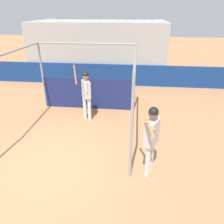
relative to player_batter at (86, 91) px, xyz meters
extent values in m
plane|color=#A8754C|center=(-0.47, -2.83, -1.13)|extent=(60.00, 60.00, 0.00)
cube|color=navy|center=(-0.47, 4.23, -0.57)|extent=(24.00, 0.12, 1.12)
cube|color=#9E9E99|center=(-0.47, 6.29, 0.46)|extent=(7.60, 4.00, 3.17)
cube|color=#1E6B3D|center=(-3.49, 4.69, 0.05)|extent=(0.45, 0.40, 0.10)
cube|color=#1E6B3D|center=(-3.49, 4.87, 0.28)|extent=(0.45, 0.06, 0.40)
cube|color=#1E6B3D|center=(-2.94, 4.69, 0.05)|extent=(0.45, 0.40, 0.10)
cube|color=#1E6B3D|center=(-2.94, 4.87, 0.28)|extent=(0.45, 0.06, 0.40)
cube|color=#1E6B3D|center=(-2.39, 4.69, 0.05)|extent=(0.45, 0.40, 0.10)
cube|color=#1E6B3D|center=(-2.39, 4.87, 0.28)|extent=(0.45, 0.06, 0.40)
cube|color=#1E6B3D|center=(-1.84, 4.69, 0.05)|extent=(0.45, 0.40, 0.10)
cube|color=#1E6B3D|center=(-1.84, 4.87, 0.28)|extent=(0.45, 0.06, 0.40)
cube|color=#1E6B3D|center=(-1.29, 4.69, 0.05)|extent=(0.45, 0.40, 0.10)
cube|color=#1E6B3D|center=(-1.29, 4.87, 0.28)|extent=(0.45, 0.06, 0.40)
cube|color=#1E6B3D|center=(-0.74, 4.69, 0.05)|extent=(0.45, 0.40, 0.10)
cube|color=#1E6B3D|center=(-0.74, 4.87, 0.28)|extent=(0.45, 0.06, 0.40)
cube|color=#1E6B3D|center=(-0.19, 4.69, 0.05)|extent=(0.45, 0.40, 0.10)
cube|color=#1E6B3D|center=(-0.19, 4.87, 0.28)|extent=(0.45, 0.06, 0.40)
cube|color=#1E6B3D|center=(0.36, 4.69, 0.05)|extent=(0.45, 0.40, 0.10)
cube|color=#1E6B3D|center=(0.36, 4.87, 0.28)|extent=(0.45, 0.06, 0.40)
cube|color=#1E6B3D|center=(0.91, 4.69, 0.05)|extent=(0.45, 0.40, 0.10)
cube|color=#1E6B3D|center=(0.91, 4.87, 0.28)|extent=(0.45, 0.06, 0.40)
cube|color=#1E6B3D|center=(1.46, 4.69, 0.05)|extent=(0.45, 0.40, 0.10)
cube|color=#1E6B3D|center=(1.46, 4.87, 0.28)|extent=(0.45, 0.06, 0.40)
cube|color=#1E6B3D|center=(2.01, 4.69, 0.05)|extent=(0.45, 0.40, 0.10)
cube|color=#1E6B3D|center=(2.01, 4.87, 0.28)|extent=(0.45, 0.06, 0.40)
cube|color=#1E6B3D|center=(2.56, 4.69, 0.05)|extent=(0.45, 0.40, 0.10)
cube|color=#1E6B3D|center=(2.56, 4.87, 0.28)|extent=(0.45, 0.06, 0.40)
cube|color=#1E6B3D|center=(-3.49, 5.49, 0.45)|extent=(0.45, 0.40, 0.10)
cube|color=#1E6B3D|center=(-3.49, 5.67, 0.68)|extent=(0.45, 0.06, 0.40)
cube|color=#1E6B3D|center=(-2.94, 5.49, 0.45)|extent=(0.45, 0.40, 0.10)
cube|color=#1E6B3D|center=(-2.94, 5.67, 0.68)|extent=(0.45, 0.06, 0.40)
cube|color=#1E6B3D|center=(-2.39, 5.49, 0.45)|extent=(0.45, 0.40, 0.10)
cube|color=#1E6B3D|center=(-2.39, 5.67, 0.68)|extent=(0.45, 0.06, 0.40)
cube|color=#1E6B3D|center=(-1.84, 5.49, 0.45)|extent=(0.45, 0.40, 0.10)
cube|color=#1E6B3D|center=(-1.84, 5.67, 0.68)|extent=(0.45, 0.06, 0.40)
cube|color=#1E6B3D|center=(-1.29, 5.49, 0.45)|extent=(0.45, 0.40, 0.10)
cube|color=#1E6B3D|center=(-1.29, 5.67, 0.68)|extent=(0.45, 0.06, 0.40)
cube|color=#1E6B3D|center=(-0.74, 5.49, 0.45)|extent=(0.45, 0.40, 0.10)
cube|color=#1E6B3D|center=(-0.74, 5.67, 0.68)|extent=(0.45, 0.06, 0.40)
cube|color=#1E6B3D|center=(-0.19, 5.49, 0.45)|extent=(0.45, 0.40, 0.10)
cube|color=#1E6B3D|center=(-0.19, 5.67, 0.68)|extent=(0.45, 0.06, 0.40)
cube|color=#1E6B3D|center=(0.36, 5.49, 0.45)|extent=(0.45, 0.40, 0.10)
cube|color=#1E6B3D|center=(0.36, 5.67, 0.68)|extent=(0.45, 0.06, 0.40)
cube|color=#1E6B3D|center=(0.91, 5.49, 0.45)|extent=(0.45, 0.40, 0.10)
cube|color=#1E6B3D|center=(0.91, 5.67, 0.68)|extent=(0.45, 0.06, 0.40)
cube|color=#1E6B3D|center=(1.46, 5.49, 0.45)|extent=(0.45, 0.40, 0.10)
cube|color=#1E6B3D|center=(1.46, 5.67, 0.68)|extent=(0.45, 0.06, 0.40)
cube|color=#1E6B3D|center=(2.01, 5.49, 0.45)|extent=(0.45, 0.40, 0.10)
cube|color=#1E6B3D|center=(2.01, 5.67, 0.68)|extent=(0.45, 0.06, 0.40)
cube|color=#1E6B3D|center=(2.56, 5.49, 0.45)|extent=(0.45, 0.40, 0.10)
cube|color=#1E6B3D|center=(2.56, 5.67, 0.68)|extent=(0.45, 0.06, 0.40)
cube|color=#1E6B3D|center=(-3.49, 6.29, 0.85)|extent=(0.45, 0.40, 0.10)
cube|color=#1E6B3D|center=(-3.49, 6.47, 1.08)|extent=(0.45, 0.06, 0.40)
cube|color=#1E6B3D|center=(-2.94, 6.29, 0.85)|extent=(0.45, 0.40, 0.10)
cube|color=#1E6B3D|center=(-2.94, 6.47, 1.08)|extent=(0.45, 0.06, 0.40)
cube|color=#1E6B3D|center=(-2.39, 6.29, 0.85)|extent=(0.45, 0.40, 0.10)
cube|color=#1E6B3D|center=(-2.39, 6.47, 1.08)|extent=(0.45, 0.06, 0.40)
cube|color=#1E6B3D|center=(-1.84, 6.29, 0.85)|extent=(0.45, 0.40, 0.10)
cube|color=#1E6B3D|center=(-1.84, 6.47, 1.08)|extent=(0.45, 0.06, 0.40)
cube|color=#1E6B3D|center=(-1.29, 6.29, 0.85)|extent=(0.45, 0.40, 0.10)
cube|color=#1E6B3D|center=(-1.29, 6.47, 1.08)|extent=(0.45, 0.06, 0.40)
cube|color=#1E6B3D|center=(-0.74, 6.29, 0.85)|extent=(0.45, 0.40, 0.10)
cube|color=#1E6B3D|center=(-0.74, 6.47, 1.08)|extent=(0.45, 0.06, 0.40)
cube|color=#1E6B3D|center=(-0.19, 6.29, 0.85)|extent=(0.45, 0.40, 0.10)
cube|color=#1E6B3D|center=(-0.19, 6.47, 1.08)|extent=(0.45, 0.06, 0.40)
cube|color=#1E6B3D|center=(0.36, 6.29, 0.85)|extent=(0.45, 0.40, 0.10)
cube|color=#1E6B3D|center=(0.36, 6.47, 1.08)|extent=(0.45, 0.06, 0.40)
cube|color=#1E6B3D|center=(0.91, 6.29, 0.85)|extent=(0.45, 0.40, 0.10)
cube|color=#1E6B3D|center=(0.91, 6.47, 1.08)|extent=(0.45, 0.06, 0.40)
cube|color=#1E6B3D|center=(1.46, 6.29, 0.85)|extent=(0.45, 0.40, 0.10)
cube|color=#1E6B3D|center=(1.46, 6.47, 1.08)|extent=(0.45, 0.06, 0.40)
cube|color=#1E6B3D|center=(2.01, 6.29, 0.85)|extent=(0.45, 0.40, 0.10)
cube|color=#1E6B3D|center=(2.01, 6.47, 1.08)|extent=(0.45, 0.06, 0.40)
cube|color=#1E6B3D|center=(2.56, 6.29, 0.85)|extent=(0.45, 0.40, 0.10)
cube|color=#1E6B3D|center=(2.56, 6.47, 1.08)|extent=(0.45, 0.06, 0.40)
cube|color=#1E6B3D|center=(-3.49, 7.09, 1.25)|extent=(0.45, 0.40, 0.10)
cube|color=#1E6B3D|center=(-3.49, 7.27, 1.48)|extent=(0.45, 0.06, 0.40)
cube|color=#1E6B3D|center=(-2.94, 7.09, 1.25)|extent=(0.45, 0.40, 0.10)
cube|color=#1E6B3D|center=(-2.94, 7.27, 1.48)|extent=(0.45, 0.06, 0.40)
cube|color=#1E6B3D|center=(-2.39, 7.09, 1.25)|extent=(0.45, 0.40, 0.10)
cube|color=#1E6B3D|center=(-2.39, 7.27, 1.48)|extent=(0.45, 0.06, 0.40)
cube|color=#1E6B3D|center=(-1.84, 7.09, 1.25)|extent=(0.45, 0.40, 0.10)
cube|color=#1E6B3D|center=(-1.84, 7.27, 1.48)|extent=(0.45, 0.06, 0.40)
cube|color=#1E6B3D|center=(-1.29, 7.09, 1.25)|extent=(0.45, 0.40, 0.10)
cube|color=#1E6B3D|center=(-1.29, 7.27, 1.48)|extent=(0.45, 0.06, 0.40)
cube|color=#1E6B3D|center=(-0.74, 7.09, 1.25)|extent=(0.45, 0.40, 0.10)
cube|color=#1E6B3D|center=(-0.74, 7.27, 1.48)|extent=(0.45, 0.06, 0.40)
cube|color=#1E6B3D|center=(-0.19, 7.09, 1.25)|extent=(0.45, 0.40, 0.10)
cube|color=#1E6B3D|center=(-0.19, 7.27, 1.48)|extent=(0.45, 0.06, 0.40)
cube|color=#1E6B3D|center=(0.36, 7.09, 1.25)|extent=(0.45, 0.40, 0.10)
cube|color=#1E6B3D|center=(0.36, 7.27, 1.48)|extent=(0.45, 0.06, 0.40)
cube|color=#1E6B3D|center=(0.91, 7.09, 1.25)|extent=(0.45, 0.40, 0.10)
cube|color=#1E6B3D|center=(0.91, 7.27, 1.48)|extent=(0.45, 0.06, 0.40)
cube|color=#1E6B3D|center=(1.46, 7.09, 1.25)|extent=(0.45, 0.40, 0.10)
cube|color=#1E6B3D|center=(1.46, 7.27, 1.48)|extent=(0.45, 0.06, 0.40)
cube|color=#1E6B3D|center=(2.01, 7.09, 1.25)|extent=(0.45, 0.40, 0.10)
cube|color=#1E6B3D|center=(2.01, 7.27, 1.48)|extent=(0.45, 0.06, 0.40)
cube|color=#1E6B3D|center=(2.56, 7.09, 1.25)|extent=(0.45, 0.40, 0.10)
cube|color=#1E6B3D|center=(2.56, 7.27, 1.48)|extent=(0.45, 0.06, 0.40)
cube|color=#1E6B3D|center=(-3.49, 7.89, 1.65)|extent=(0.45, 0.40, 0.10)
cube|color=#1E6B3D|center=(-3.49, 8.07, 1.88)|extent=(0.45, 0.06, 0.40)
cube|color=#1E6B3D|center=(-2.94, 7.89, 1.65)|extent=(0.45, 0.40, 0.10)
cube|color=#1E6B3D|center=(-2.94, 8.07, 1.88)|extent=(0.45, 0.06, 0.40)
cube|color=#1E6B3D|center=(-2.39, 7.89, 1.65)|extent=(0.45, 0.40, 0.10)
cube|color=#1E6B3D|center=(-2.39, 8.07, 1.88)|extent=(0.45, 0.06, 0.40)
cube|color=#1E6B3D|center=(-1.84, 7.89, 1.65)|extent=(0.45, 0.40, 0.10)
cube|color=#1E6B3D|center=(-1.84, 8.07, 1.88)|extent=(0.45, 0.06, 0.40)
cube|color=#1E6B3D|center=(-1.29, 7.89, 1.65)|extent=(0.45, 0.40, 0.10)
cube|color=#1E6B3D|center=(-1.29, 8.07, 1.88)|extent=(0.45, 0.06, 0.40)
cube|color=#1E6B3D|center=(-0.74, 7.89, 1.65)|extent=(0.45, 0.40, 0.10)
cube|color=#1E6B3D|center=(-0.74, 8.07, 1.88)|extent=(0.45, 0.06, 0.40)
cube|color=#1E6B3D|center=(-0.19, 7.89, 1.65)|extent=(0.45, 0.40, 0.10)
cube|color=#1E6B3D|center=(-0.19, 8.07, 1.88)|extent=(0.45, 0.06, 0.40)
cube|color=#1E6B3D|center=(0.36, 7.89, 1.65)|extent=(0.45, 0.40, 0.10)
cube|color=#1E6B3D|center=(0.36, 8.07, 1.88)|extent=(0.45, 0.06, 0.40)
cube|color=#1E6B3D|center=(0.91, 7.89, 1.65)|extent=(0.45, 0.40, 0.10)
cube|color=#1E6B3D|center=(0.91, 8.07, 1.88)|extent=(0.45, 0.06, 0.40)
cube|color=#1E6B3D|center=(1.46, 7.89, 1.65)|extent=(0.45, 0.40, 0.10)
cube|color=#1E6B3D|center=(1.46, 8.07, 1.88)|extent=(0.45, 0.06, 0.40)
cube|color=#1E6B3D|center=(2.01, 7.89, 1.65)|extent=(0.45, 0.40, 0.10)
cube|color=#1E6B3D|center=(2.01, 8.07, 1.88)|extent=(0.45, 0.06, 0.40)
cube|color=#1E6B3D|center=(2.56, 7.89, 1.65)|extent=(0.45, 0.40, 0.10)
cube|color=#1E6B3D|center=(2.56, 8.07, 1.88)|extent=(0.45, 0.06, 0.40)
cylinder|color=gray|center=(1.72, -2.94, 0.19)|extent=(0.07, 0.07, 2.63)
cylinder|color=gray|center=(-2.02, 1.02, 0.19)|extent=(0.07, 0.07, 2.63)
cylinder|color=gray|center=(1.72, 1.02, 0.19)|extent=(0.07, 0.07, 2.63)
cylinder|color=gray|center=(-2.02, -0.96, 1.51)|extent=(0.06, 3.96, 0.06)
cylinder|color=gray|center=(1.72, -0.96, 1.51)|extent=(0.06, 3.96, 0.06)
cylinder|color=gray|center=(-0.15, 1.02, 1.51)|extent=(3.74, 0.06, 0.06)
cube|color=navy|center=(-0.15, 1.00, -0.48)|extent=(3.67, 0.03, 1.29)
cylinder|color=silver|center=(0.11, -0.05, -0.68)|extent=(0.18, 0.18, 0.89)
cylinder|color=silver|center=(-0.09, 0.05, -0.68)|extent=(0.18, 0.18, 0.89)
cube|color=#B7B7B7|center=(0.01, 0.00, 0.07)|extent=(0.39, 0.46, 0.63)
sphere|color=#A37556|center=(0.01, 0.00, 0.56)|extent=(0.22, 0.22, 0.22)
sphere|color=black|center=(0.01, 0.00, 0.61)|extent=(0.23, 0.23, 0.23)
cylinder|color=#B7B7B7|center=(0.08, -0.21, 0.21)|extent=(0.10, 0.10, 0.35)
cylinder|color=#B7B7B7|center=(-0.13, 0.16, 0.21)|extent=(0.10, 0.10, 0.35)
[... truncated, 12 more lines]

